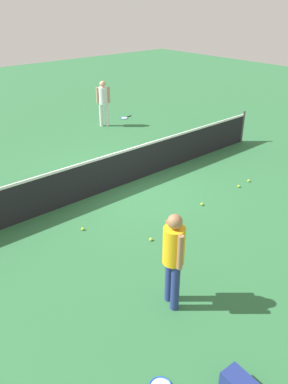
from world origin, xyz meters
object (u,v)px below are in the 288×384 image
(tennis_ball_by_net, at_px, (151,239))
(tennis_ball_stray_left, at_px, (239,186))
(tennis_ball_stray_right, at_px, (202,204))
(tennis_ball_baseline, at_px, (83,229))
(player_far_side, at_px, (103,100))
(tennis_ball_midcourt, at_px, (249,181))
(tennis_racket_far_player, at_px, (125,118))
(player_near_side, at_px, (173,254))

(tennis_ball_by_net, height_order, tennis_ball_stray_left, same)
(tennis_ball_by_net, height_order, tennis_ball_stray_right, same)
(tennis_ball_stray_left, bearing_deg, tennis_ball_by_net, -174.63)
(tennis_ball_baseline, xyz_separation_m, tennis_ball_stray_left, (4.24, -0.93, 0.00))
(tennis_ball_by_net, relative_size, tennis_ball_stray_right, 1.00)
(player_far_side, xyz_separation_m, tennis_ball_stray_left, (-0.38, -6.61, -0.98))
(tennis_ball_midcourt, height_order, tennis_ball_stray_right, same)
(tennis_racket_far_player, bearing_deg, player_near_side, -123.90)
(tennis_racket_far_player, height_order, tennis_ball_by_net, tennis_ball_by_net)
(player_near_side, bearing_deg, tennis_ball_baseline, 88.43)
(tennis_racket_far_player, relative_size, tennis_ball_stray_right, 9.10)
(tennis_racket_far_player, distance_m, tennis_ball_midcourt, 6.98)
(player_near_side, height_order, player_far_side, same)
(player_far_side, relative_size, tennis_ball_by_net, 25.76)
(tennis_ball_by_net, distance_m, tennis_ball_midcourt, 3.87)
(tennis_ball_by_net, bearing_deg, player_near_side, -120.85)
(player_far_side, height_order, tennis_racket_far_player, player_far_side)
(player_near_side, xyz_separation_m, tennis_ball_by_net, (0.93, 1.56, -0.98))
(tennis_ball_midcourt, distance_m, tennis_ball_baseline, 4.80)
(tennis_ball_midcourt, relative_size, tennis_ball_baseline, 1.00)
(player_far_side, relative_size, tennis_ball_midcourt, 25.76)
(player_near_side, relative_size, tennis_ball_midcourt, 25.76)
(tennis_ball_by_net, xyz_separation_m, tennis_ball_stray_left, (3.38, 0.32, 0.00))
(player_near_side, distance_m, tennis_ball_stray_left, 4.81)
(player_near_side, xyz_separation_m, tennis_ball_stray_right, (2.85, 1.87, -0.98))
(player_far_side, relative_size, tennis_racket_far_player, 2.83)
(tennis_ball_stray_left, height_order, tennis_ball_stray_right, same)
(tennis_racket_far_player, bearing_deg, tennis_ball_stray_right, -113.82)
(tennis_racket_far_player, bearing_deg, tennis_ball_by_net, -124.53)
(tennis_ball_baseline, distance_m, tennis_ball_stray_right, 2.93)
(player_far_side, relative_size, tennis_ball_baseline, 25.76)
(player_near_side, relative_size, tennis_ball_by_net, 25.76)
(player_near_side, height_order, tennis_ball_stray_left, player_near_side)
(tennis_racket_far_player, height_order, tennis_ball_midcourt, tennis_ball_midcourt)
(tennis_racket_far_player, xyz_separation_m, tennis_ball_by_net, (-4.98, -7.23, 0.02))
(tennis_ball_by_net, distance_m, tennis_ball_stray_left, 3.40)
(tennis_ball_by_net, relative_size, tennis_ball_baseline, 1.00)
(player_far_side, bearing_deg, tennis_ball_stray_right, -105.55)
(player_near_side, bearing_deg, tennis_ball_stray_right, 33.21)
(player_near_side, bearing_deg, tennis_ball_by_net, 59.15)
(player_near_side, distance_m, tennis_ball_midcourt, 5.24)
(tennis_racket_far_player, relative_size, tennis_ball_stray_left, 9.10)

